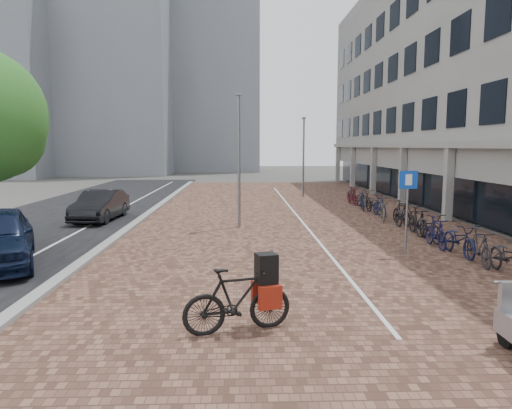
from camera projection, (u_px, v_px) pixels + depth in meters
The scene contains 14 objects.
ground at pixel (265, 290), 11.08m from camera, with size 140.00×140.00×0.00m, color #474442.
plaza_brick at pixel (292, 215), 23.05m from camera, with size 14.50×42.00×0.04m, color brown.
street_asphalt at pixel (66, 217), 22.68m from camera, with size 8.00×50.00×0.03m, color black.
curb at pixel (147, 215), 22.80m from camera, with size 0.35×42.00×0.14m, color gray.
lane_line at pixel (108, 216), 22.74m from camera, with size 0.12×44.00×0.00m, color white.
parking_line at pixel (297, 215), 23.05m from camera, with size 0.10×30.00×0.00m, color white.
office_building at pixel (480, 55), 26.35m from camera, with size 8.40×40.00×15.00m.
bg_towers at pixel (127, 59), 57.41m from camera, with size 33.00×23.00×32.00m.
car_dark at pixel (100, 205), 21.46m from camera, with size 1.47×4.23×1.39m, color black.
hero_bike at pixel (238, 299), 8.50m from camera, with size 2.11×1.11×1.43m.
parking_sign at pixel (408, 198), 14.36m from camera, with size 0.55×0.09×2.64m.
lamp_near at pixel (239, 162), 19.32m from camera, with size 0.12×0.12×5.48m, color gray.
lamp_far at pixel (303, 158), 30.96m from camera, with size 0.12×0.12×5.21m, color slate.
bike_row at pixel (396, 213), 20.20m from camera, with size 1.45×18.10×1.05m.
Camera 1 is at (-0.58, -10.73, 3.38)m, focal length 32.96 mm.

